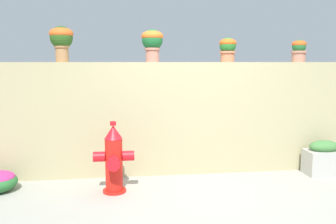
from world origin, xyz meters
TOP-DOWN VIEW (x-y plane):
  - ground_plane at (0.00, 0.00)m, footprint 24.00×24.00m
  - stone_wall at (0.00, 1.23)m, footprint 6.76×0.32m
  - potted_plant_1 at (-1.81, 1.24)m, footprint 0.33×0.33m
  - potted_plant_2 at (-0.54, 1.20)m, footprint 0.32×0.32m
  - potted_plant_3 at (0.60, 1.25)m, footprint 0.25×0.25m
  - potted_plant_4 at (1.74, 1.27)m, footprint 0.24×0.24m
  - fire_hydrant at (-1.10, 0.47)m, footprint 0.52×0.43m
  - planter_box at (1.99, 0.82)m, footprint 0.54×0.33m

SIDE VIEW (x-z plane):
  - ground_plane at x=0.00m, z-range 0.00..0.00m
  - planter_box at x=1.99m, z-range -0.01..0.51m
  - fire_hydrant at x=-1.10m, z-range -0.03..0.89m
  - stone_wall at x=0.00m, z-range 0.00..1.67m
  - potted_plant_4 at x=1.74m, z-range 1.69..2.03m
  - potted_plant_3 at x=0.60m, z-range 1.70..2.06m
  - potted_plant_2 at x=-0.54m, z-range 1.73..2.20m
  - potted_plant_1 at x=-1.81m, z-range 1.75..2.25m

